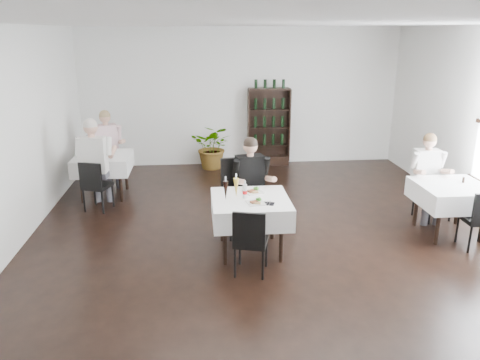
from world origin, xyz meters
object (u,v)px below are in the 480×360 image
at_px(wine_shelf, 269,128).
at_px(potted_tree, 213,147).
at_px(main_table, 250,209).
at_px(diner_main, 252,179).

height_order(wine_shelf, potted_tree, wine_shelf).
bearing_deg(main_table, potted_tree, 94.81).
distance_m(main_table, potted_tree, 4.13).
relative_size(wine_shelf, main_table, 1.70).
bearing_deg(main_table, wine_shelf, 78.22).
distance_m(main_table, diner_main, 0.68).
height_order(main_table, potted_tree, potted_tree).
bearing_deg(wine_shelf, potted_tree, -171.03).
xyz_separation_m(wine_shelf, diner_main, (-0.81, -3.68, -0.01)).
xyz_separation_m(wine_shelf, potted_tree, (-1.25, -0.20, -0.36)).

